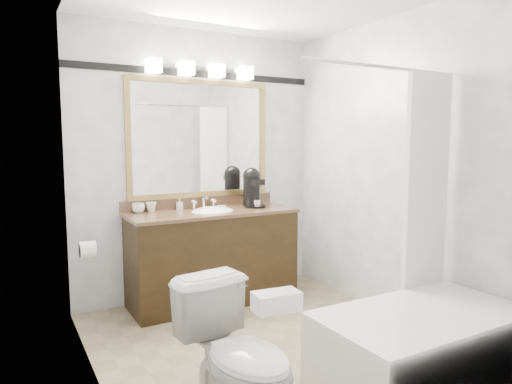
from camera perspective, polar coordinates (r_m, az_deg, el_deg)
room at (r=3.21m, az=1.82°, el=2.30°), size 2.42×2.62×2.52m
vanity at (r=4.24m, az=-5.43°, el=-7.81°), size 1.53×0.58×0.97m
mirror at (r=4.35m, az=-7.00°, el=6.61°), size 1.40×0.04×1.10m
vanity_light_bar at (r=4.35m, az=-6.84°, el=14.98°), size 1.02×0.14×0.12m
accent_stripe at (r=4.41m, az=-7.17°, el=14.43°), size 2.40×0.01×0.06m
bathtub at (r=3.12m, az=20.07°, el=-16.61°), size 1.30×0.75×1.96m
tp_roll at (r=3.53m, az=-20.32°, el=-6.76°), size 0.11×0.12×0.12m
toilet at (r=2.49m, az=-2.21°, el=-19.99°), size 0.51×0.78×0.75m
tissue_box at (r=2.03m, az=2.59°, el=-13.49°), size 0.21×0.13×0.08m
coffee_maker at (r=4.37m, az=-0.49°, el=0.67°), size 0.20×0.25×0.38m
cup_left at (r=4.14m, az=-14.51°, el=-1.96°), size 0.12×0.12×0.09m
cup_right at (r=4.18m, az=-12.96°, el=-1.85°), size 0.11×0.11×0.09m
soap_bottle_a at (r=4.25m, az=-9.54°, el=-1.51°), size 0.05×0.05×0.10m
soap_bar at (r=4.32m, az=-4.32°, el=-1.86°), size 0.08×0.06×0.02m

